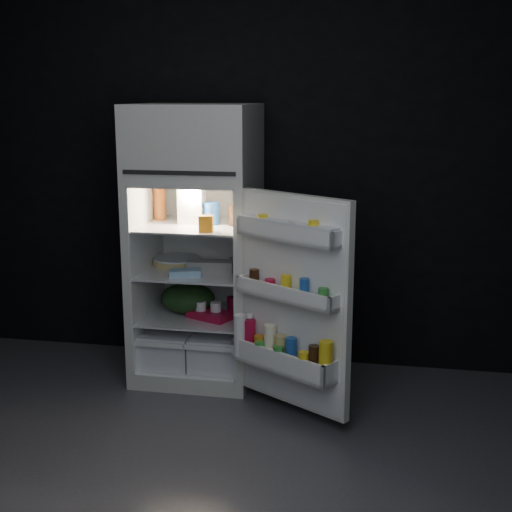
% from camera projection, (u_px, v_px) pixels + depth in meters
% --- Properties ---
extents(floor, '(4.00, 3.40, 0.00)m').
position_uv_depth(floor, '(164.00, 475.00, 3.52)').
color(floor, '#4B4B50').
rests_on(floor, ground).
extents(wall_back, '(4.00, 0.00, 2.70)m').
position_uv_depth(wall_back, '(236.00, 167.00, 4.85)').
color(wall_back, black).
rests_on(wall_back, ground).
extents(refrigerator, '(0.76, 0.71, 1.78)m').
position_uv_depth(refrigerator, '(197.00, 234.00, 4.61)').
color(refrigerator, silver).
rests_on(refrigerator, ground).
extents(fridge_door, '(0.71, 0.54, 1.22)m').
position_uv_depth(fridge_door, '(290.00, 306.00, 3.99)').
color(fridge_door, silver).
rests_on(fridge_door, ground).
extents(milk_jug, '(0.17, 0.17, 0.24)m').
position_uv_depth(milk_jug, '(192.00, 205.00, 4.57)').
color(milk_jug, white).
rests_on(milk_jug, refrigerator).
extents(mayo_jar, '(0.14, 0.14, 0.14)m').
position_uv_depth(mayo_jar, '(212.00, 213.00, 4.54)').
color(mayo_jar, '#1C4D9C').
rests_on(mayo_jar, refrigerator).
extents(jam_jar, '(0.12, 0.12, 0.13)m').
position_uv_depth(jam_jar, '(236.00, 215.00, 4.50)').
color(jam_jar, black).
rests_on(jam_jar, refrigerator).
extents(amber_bottle, '(0.11, 0.11, 0.22)m').
position_uv_depth(amber_bottle, '(160.00, 203.00, 4.70)').
color(amber_bottle, '#A84E1A').
rests_on(amber_bottle, refrigerator).
extents(small_carton, '(0.09, 0.08, 0.10)m').
position_uv_depth(small_carton, '(206.00, 224.00, 4.29)').
color(small_carton, '#C37617').
rests_on(small_carton, refrigerator).
extents(egg_carton, '(0.30, 0.14, 0.07)m').
position_uv_depth(egg_carton, '(210.00, 266.00, 4.56)').
color(egg_carton, gray).
rests_on(egg_carton, refrigerator).
extents(pie, '(0.41, 0.41, 0.04)m').
position_uv_depth(pie, '(177.00, 262.00, 4.75)').
color(pie, tan).
rests_on(pie, refrigerator).
extents(flat_package, '(0.22, 0.16, 0.04)m').
position_uv_depth(flat_package, '(185.00, 273.00, 4.45)').
color(flat_package, '#8BB8D7').
rests_on(flat_package, refrigerator).
extents(wrapped_pkg, '(0.14, 0.13, 0.05)m').
position_uv_depth(wrapped_pkg, '(239.00, 262.00, 4.72)').
color(wrapped_pkg, '#F9F6CC').
rests_on(wrapped_pkg, refrigerator).
extents(produce_bag, '(0.36, 0.31, 0.20)m').
position_uv_depth(produce_bag, '(188.00, 298.00, 4.69)').
color(produce_bag, '#193815').
rests_on(produce_bag, refrigerator).
extents(yogurt_tray, '(0.32, 0.26, 0.05)m').
position_uv_depth(yogurt_tray, '(210.00, 315.00, 4.59)').
color(yogurt_tray, '#A80E2F').
rests_on(yogurt_tray, refrigerator).
extents(small_can_red, '(0.08, 0.08, 0.09)m').
position_uv_depth(small_can_red, '(232.00, 303.00, 4.76)').
color(small_can_red, '#A80E2F').
rests_on(small_can_red, refrigerator).
extents(small_can_silver, '(0.09, 0.09, 0.09)m').
position_uv_depth(small_can_silver, '(240.00, 302.00, 4.80)').
color(small_can_silver, silver).
rests_on(small_can_silver, refrigerator).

